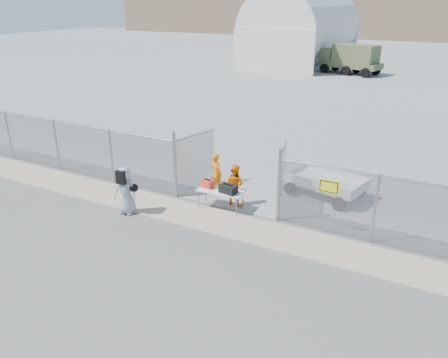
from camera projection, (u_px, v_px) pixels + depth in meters
The scene contains 13 objects.
ground at pixel (194, 233), 13.71m from camera, with size 160.00×160.00×0.00m, color #565555.
tarmac_inside at pixel (394, 66), 48.00m from camera, with size 160.00×80.00×0.01m, color gray.
dirt_strip at pixel (210, 219), 14.52m from camera, with size 44.00×1.60×0.01m, color tan.
chain_link_fence at pixel (224, 179), 14.92m from camera, with size 40.00×0.20×2.20m, color gray, non-canonical shape.
quonset_hangar at pixel (304, 26), 49.18m from camera, with size 9.00×18.00×8.00m, color silver, non-canonical shape.
folding_table at pixel (221, 199), 15.18m from camera, with size 1.62×0.67×0.69m, color white, non-canonical shape.
orange_bag at pixel (207, 184), 15.25m from camera, with size 0.43×0.29×0.27m, color red.
black_duffel at pixel (228, 189), 14.80m from camera, with size 0.59×0.35×0.29m, color black.
security_worker_left at pixel (216, 173), 16.25m from camera, with size 0.57×0.38×1.57m, color orange.
security_worker_right at pixel (234, 185), 15.35m from camera, with size 0.73×0.57×1.50m, color orange.
visitor at pixel (126, 191), 14.67m from camera, with size 0.82×0.53×1.67m, color #9A9CA8.
utility_trailer at pixel (325, 184), 16.15m from camera, with size 3.65×1.88×0.89m, color white, non-canonical shape.
military_truck at pixel (351, 59), 42.37m from camera, with size 5.85×2.16×2.79m, color #575F3A, non-canonical shape.
Camera 1 is at (6.47, -10.18, 6.79)m, focal length 35.00 mm.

